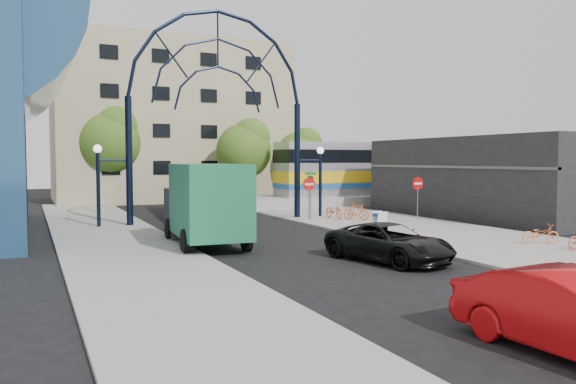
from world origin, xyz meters
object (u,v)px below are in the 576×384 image
tree_north_c (301,152)px  gateway_arch (218,73)px  bike_near_a (334,211)px  street_name_sign (311,185)px  green_truck (205,205)px  city_bus (206,190)px  sandwich_board (380,219)px  bike_near_b (356,211)px  black_suv (389,243)px  do_not_enter_sign (418,188)px  bike_far_a (540,234)px  tree_north_a (246,148)px  stop_sign (309,188)px  tree_north_b (111,139)px  train_car (415,168)px

tree_north_c → gateway_arch: bearing=-131.0°
tree_north_c → bike_near_a: 16.93m
street_name_sign → green_truck: 10.66m
tree_north_c → city_bus: (-12.12, -11.26, -2.53)m
sandwich_board → bike_near_b: (1.79, 5.04, -0.12)m
black_suv → street_name_sign: bearing=61.7°
do_not_enter_sign → bike_far_a: do_not_enter_sign is taller
tree_north_a → bike_near_a: bearing=-87.8°
stop_sign → bike_near_b: bearing=-20.7°
green_truck → bike_far_a: size_ratio=4.50×
tree_north_b → green_truck: tree_north_b is taller
sandwich_board → train_car: (14.40, 16.02, 2.16)m
stop_sign → black_suv: 12.85m
train_car → black_suv: bearing=-129.3°
do_not_enter_sign → bike_far_a: (-1.54, -10.15, -1.45)m
street_name_sign → bike_near_a: street_name_sign is taller
train_car → black_suv: (-18.33, -22.39, -2.22)m
train_car → tree_north_b: bearing=161.6°
train_car → bike_near_b: (-12.61, -10.98, -2.28)m
stop_sign → tree_north_c: size_ratio=0.38×
street_name_sign → green_truck: bearing=-142.0°
bike_near_a → bike_near_b: bike_near_b is taller
tree_north_a → green_truck: bearing=-115.1°
train_car → city_bus: bearing=-165.1°
do_not_enter_sign → city_bus: city_bus is taller
street_name_sign → tree_north_a: size_ratio=0.40×
train_car → bike_far_a: train_car is taller
stop_sign → do_not_enter_sign: bearing=-17.9°
train_car → tree_north_c: 9.95m
tree_north_b → black_suv: size_ratio=1.63×
stop_sign → black_suv: bearing=-104.2°
street_name_sign → city_bus: size_ratio=0.23×
tree_north_c → bike_near_b: size_ratio=3.91×
gateway_arch → train_car: 22.27m
gateway_arch → black_suv: size_ratio=2.78×
bike_near_b → bike_far_a: bearing=-110.0°
green_truck → bike_near_a: bearing=36.9°
stop_sign → tree_north_c: tree_north_c is taller
do_not_enter_sign → sandwich_board: bearing=-143.3°
street_name_sign → bike_near_a: bearing=-10.3°
tree_north_a → bike_near_b: tree_north_a is taller
tree_north_b → do_not_enter_sign: bearing=-53.3°
tree_north_b → bike_far_a: (13.33, -30.08, -4.74)m
train_car → tree_north_c: bearing=143.0°
bike_near_b → tree_north_a: bearing=64.4°
city_bus → green_truck: bearing=-101.2°
gateway_arch → bike_near_b: bearing=-22.0°
tree_north_a → tree_north_c: size_ratio=1.08×
tree_north_b → tree_north_c: (16.00, -2.00, -0.99)m
street_name_sign → bike_near_a: size_ratio=1.57×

